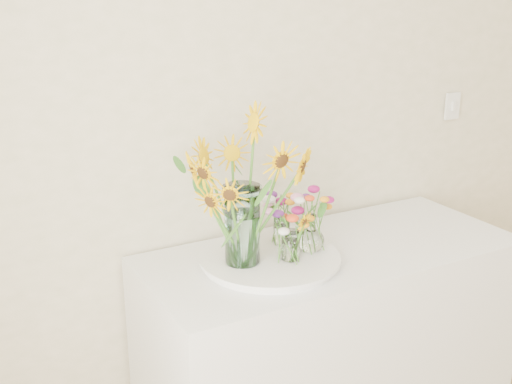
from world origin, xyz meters
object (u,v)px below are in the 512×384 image
(tray, at_px, (270,261))
(small_vase_b, at_px, (311,233))
(mason_jar, at_px, (242,225))
(small_vase_c, at_px, (282,230))
(counter, at_px, (328,356))
(small_vase_a, at_px, (291,246))

(tray, xyz_separation_m, small_vase_b, (0.15, -0.02, 0.08))
(mason_jar, height_order, small_vase_c, mason_jar)
(tray, bearing_deg, counter, 0.58)
(counter, bearing_deg, small_vase_a, -164.63)
(counter, xyz_separation_m, small_vase_b, (-0.11, -0.03, 0.54))
(counter, xyz_separation_m, small_vase_c, (-0.17, 0.08, 0.53))
(tray, height_order, mason_jar, mason_jar)
(counter, distance_m, small_vase_b, 0.56)
(mason_jar, bearing_deg, small_vase_c, 22.26)
(mason_jar, relative_size, small_vase_b, 2.03)
(small_vase_b, height_order, small_vase_c, small_vase_b)
(small_vase_a, bearing_deg, small_vase_c, 70.61)
(counter, distance_m, tray, 0.53)
(tray, relative_size, small_vase_b, 3.41)
(counter, xyz_separation_m, mason_jar, (-0.37, -0.00, 0.61))
(small_vase_b, distance_m, small_vase_c, 0.12)
(tray, distance_m, small_vase_c, 0.14)
(mason_jar, height_order, small_vase_b, mason_jar)
(mason_jar, height_order, small_vase_a, mason_jar)
(tray, xyz_separation_m, mason_jar, (-0.11, 0.00, 0.15))
(tray, distance_m, mason_jar, 0.18)
(counter, distance_m, small_vase_a, 0.58)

